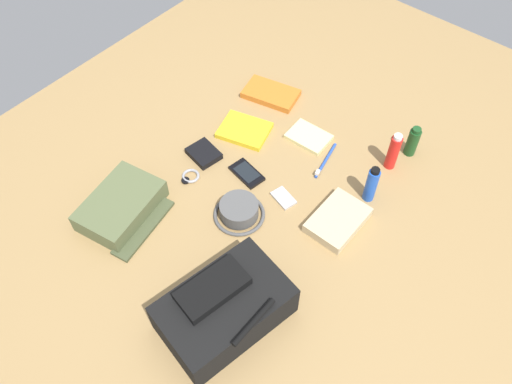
{
  "coord_description": "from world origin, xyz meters",
  "views": [
    {
      "loc": [
        0.79,
        0.66,
        1.41
      ],
      "look_at": [
        0.0,
        0.0,
        0.04
      ],
      "focal_mm": 36.22,
      "sensor_mm": 36.0,
      "label": 1
    }
  ],
  "objects_px": {
    "bucket_hat": "(239,211)",
    "travel_guidebook": "(244,130)",
    "sunscreen_spray": "(393,152)",
    "toiletry_pouch": "(122,207)",
    "cell_phone": "(247,173)",
    "wristwatch": "(190,177)",
    "shampoo_bottle": "(413,141)",
    "folded_towel": "(338,220)",
    "toothbrush": "(325,162)",
    "paperback_novel": "(271,94)",
    "wallet": "(204,154)",
    "media_player": "(283,198)",
    "notepad": "(309,137)",
    "backpack": "(224,308)",
    "deodorant_spray": "(371,184)"
  },
  "relations": [
    {
      "from": "toiletry_pouch",
      "to": "wristwatch",
      "type": "bearing_deg",
      "value": 165.36
    },
    {
      "from": "notepad",
      "to": "wallet",
      "type": "bearing_deg",
      "value": -40.06
    },
    {
      "from": "paperback_novel",
      "to": "notepad",
      "type": "distance_m",
      "value": 0.26
    },
    {
      "from": "shampoo_bottle",
      "to": "toothbrush",
      "type": "xyz_separation_m",
      "value": [
        0.24,
        -0.21,
        -0.05
      ]
    },
    {
      "from": "toiletry_pouch",
      "to": "folded_towel",
      "type": "height_order",
      "value": "toiletry_pouch"
    },
    {
      "from": "bucket_hat",
      "to": "notepad",
      "type": "distance_m",
      "value": 0.43
    },
    {
      "from": "bucket_hat",
      "to": "travel_guidebook",
      "type": "bearing_deg",
      "value": -142.05
    },
    {
      "from": "toiletry_pouch",
      "to": "media_player",
      "type": "relative_size",
      "value": 3.18
    },
    {
      "from": "toothbrush",
      "to": "wallet",
      "type": "height_order",
      "value": "wallet"
    },
    {
      "from": "toothbrush",
      "to": "folded_towel",
      "type": "xyz_separation_m",
      "value": [
        0.18,
        0.18,
        0.01
      ]
    },
    {
      "from": "travel_guidebook",
      "to": "wallet",
      "type": "bearing_deg",
      "value": -11.12
    },
    {
      "from": "shampoo_bottle",
      "to": "bucket_hat",
      "type": "bearing_deg",
      "value": -25.91
    },
    {
      "from": "bucket_hat",
      "to": "media_player",
      "type": "relative_size",
      "value": 1.81
    },
    {
      "from": "folded_towel",
      "to": "toothbrush",
      "type": "bearing_deg",
      "value": -135.31
    },
    {
      "from": "wristwatch",
      "to": "toothbrush",
      "type": "height_order",
      "value": "toothbrush"
    },
    {
      "from": "bucket_hat",
      "to": "travel_guidebook",
      "type": "relative_size",
      "value": 0.81
    },
    {
      "from": "toothbrush",
      "to": "shampoo_bottle",
      "type": "bearing_deg",
      "value": 139.14
    },
    {
      "from": "travel_guidebook",
      "to": "notepad",
      "type": "distance_m",
      "value": 0.24
    },
    {
      "from": "backpack",
      "to": "sunscreen_spray",
      "type": "bearing_deg",
      "value": 175.41
    },
    {
      "from": "toiletry_pouch",
      "to": "media_player",
      "type": "height_order",
      "value": "toiletry_pouch"
    },
    {
      "from": "media_player",
      "to": "folded_towel",
      "type": "distance_m",
      "value": 0.2
    },
    {
      "from": "wallet",
      "to": "notepad",
      "type": "bearing_deg",
      "value": 152.78
    },
    {
      "from": "toothbrush",
      "to": "notepad",
      "type": "relative_size",
      "value": 1.16
    },
    {
      "from": "shampoo_bottle",
      "to": "folded_towel",
      "type": "bearing_deg",
      "value": -3.44
    },
    {
      "from": "cell_phone",
      "to": "bucket_hat",
      "type": "bearing_deg",
      "value": 32.07
    },
    {
      "from": "sunscreen_spray",
      "to": "toothbrush",
      "type": "relative_size",
      "value": 0.89
    },
    {
      "from": "bucket_hat",
      "to": "notepad",
      "type": "bearing_deg",
      "value": -176.2
    },
    {
      "from": "paperback_novel",
      "to": "wallet",
      "type": "relative_size",
      "value": 2.11
    },
    {
      "from": "media_player",
      "to": "sunscreen_spray",
      "type": "bearing_deg",
      "value": 150.91
    },
    {
      "from": "travel_guidebook",
      "to": "toothbrush",
      "type": "distance_m",
      "value": 0.32
    },
    {
      "from": "bucket_hat",
      "to": "toothbrush",
      "type": "height_order",
      "value": "bucket_hat"
    },
    {
      "from": "media_player",
      "to": "wristwatch",
      "type": "bearing_deg",
      "value": -65.94
    },
    {
      "from": "wristwatch",
      "to": "media_player",
      "type": "bearing_deg",
      "value": 114.06
    },
    {
      "from": "travel_guidebook",
      "to": "sunscreen_spray",
      "type": "bearing_deg",
      "value": 112.39
    },
    {
      "from": "wallet",
      "to": "folded_towel",
      "type": "relative_size",
      "value": 0.55
    },
    {
      "from": "folded_towel",
      "to": "shampoo_bottle",
      "type": "bearing_deg",
      "value": 176.56
    },
    {
      "from": "bucket_hat",
      "to": "paperback_novel",
      "type": "height_order",
      "value": "bucket_hat"
    },
    {
      "from": "bucket_hat",
      "to": "cell_phone",
      "type": "xyz_separation_m",
      "value": [
        -0.15,
        -0.09,
        -0.02
      ]
    },
    {
      "from": "paperback_novel",
      "to": "wristwatch",
      "type": "height_order",
      "value": "paperback_novel"
    },
    {
      "from": "deodorant_spray",
      "to": "toothbrush",
      "type": "relative_size",
      "value": 0.86
    },
    {
      "from": "cell_phone",
      "to": "wristwatch",
      "type": "distance_m",
      "value": 0.2
    },
    {
      "from": "sunscreen_spray",
      "to": "wallet",
      "type": "bearing_deg",
      "value": -54.1
    },
    {
      "from": "sunscreen_spray",
      "to": "toiletry_pouch",
      "type": "bearing_deg",
      "value": -37.53
    },
    {
      "from": "backpack",
      "to": "folded_towel",
      "type": "relative_size",
      "value": 1.96
    },
    {
      "from": "deodorant_spray",
      "to": "wallet",
      "type": "relative_size",
      "value": 1.36
    },
    {
      "from": "sunscreen_spray",
      "to": "toothbrush",
      "type": "bearing_deg",
      "value": -52.82
    },
    {
      "from": "cell_phone",
      "to": "wallet",
      "type": "bearing_deg",
      "value": -79.27
    },
    {
      "from": "paperback_novel",
      "to": "cell_phone",
      "type": "height_order",
      "value": "paperback_novel"
    },
    {
      "from": "bucket_hat",
      "to": "folded_towel",
      "type": "relative_size",
      "value": 0.86
    },
    {
      "from": "wallet",
      "to": "notepad",
      "type": "distance_m",
      "value": 0.39
    }
  ]
}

